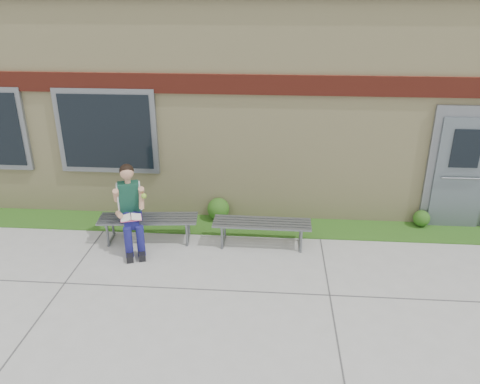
{
  "coord_description": "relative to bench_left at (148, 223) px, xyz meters",
  "views": [
    {
      "loc": [
        0.13,
        -5.28,
        4.07
      ],
      "look_at": [
        -0.41,
        1.7,
        1.09
      ],
      "focal_mm": 35.0,
      "sensor_mm": 36.0,
      "label": 1
    }
  ],
  "objects": [
    {
      "name": "ground",
      "position": [
        2.05,
        -1.94,
        -0.34
      ],
      "size": [
        80.0,
        80.0,
        0.0
      ],
      "primitive_type": "plane",
      "color": "#9E9E99",
      "rests_on": "ground"
    },
    {
      "name": "grass_strip",
      "position": [
        2.05,
        0.66,
        -0.33
      ],
      "size": [
        16.0,
        0.8,
        0.02
      ],
      "primitive_type": "cube",
      "color": "#265015",
      "rests_on": "ground"
    },
    {
      "name": "school_building",
      "position": [
        2.05,
        4.05,
        1.76
      ],
      "size": [
        16.2,
        6.22,
        4.2
      ],
      "color": "beige",
      "rests_on": "ground"
    },
    {
      "name": "bench_left",
      "position": [
        0.0,
        0.0,
        0.0
      ],
      "size": [
        1.75,
        0.63,
        0.45
      ],
      "rotation": [
        0.0,
        0.0,
        0.09
      ],
      "color": "slate",
      "rests_on": "ground"
    },
    {
      "name": "bench_right",
      "position": [
        2.0,
        0.0,
        -0.01
      ],
      "size": [
        1.69,
        0.49,
        0.44
      ],
      "rotation": [
        0.0,
        0.0,
        -0.01
      ],
      "color": "slate",
      "rests_on": "ground"
    },
    {
      "name": "girl",
      "position": [
        -0.22,
        -0.21,
        0.4
      ],
      "size": [
        0.66,
        0.96,
        1.46
      ],
      "rotation": [
        0.0,
        0.0,
        0.32
      ],
      "color": "navy",
      "rests_on": "ground"
    },
    {
      "name": "shrub_mid",
      "position": [
        1.13,
        0.91,
        -0.11
      ],
      "size": [
        0.43,
        0.43,
        0.43
      ],
      "primitive_type": "sphere",
      "color": "#265015",
      "rests_on": "grass_strip"
    },
    {
      "name": "shrub_east",
      "position": [
        4.98,
        0.91,
        -0.17
      ],
      "size": [
        0.31,
        0.31,
        0.31
      ],
      "primitive_type": "sphere",
      "color": "#265015",
      "rests_on": "grass_strip"
    }
  ]
}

